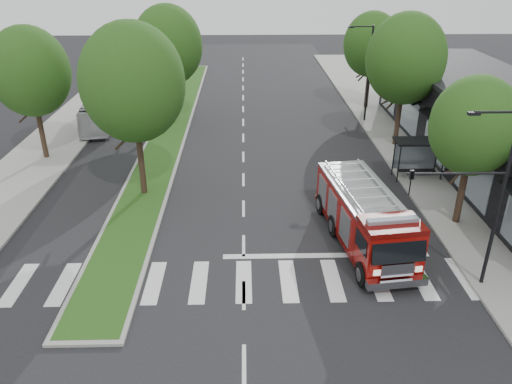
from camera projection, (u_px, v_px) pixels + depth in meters
ground at (244, 246)px, 25.02m from camera, size 140.00×140.00×0.00m
sidewalk_right at (425, 165)px, 34.25m from camera, size 5.00×80.00×0.15m
sidewalk_left at (29, 169)px, 33.66m from camera, size 5.00×80.00×0.15m
median at (170, 130)px, 41.05m from camera, size 3.00×50.00×0.15m
storefront_row at (497, 131)px, 33.30m from camera, size 8.00×30.00×5.00m
bus_shelter at (419, 148)px, 31.70m from camera, size 3.20×1.60×2.61m
tree_right_near at (474, 126)px, 24.67m from camera, size 4.40×4.40×8.05m
tree_right_mid at (406, 59)px, 35.04m from camera, size 5.60×5.60×9.72m
tree_right_far at (372, 44)px, 44.32m from camera, size 5.00×5.00×8.73m
tree_median_near at (133, 83)px, 27.31m from camera, size 5.80×5.80×10.16m
tree_median_far at (168, 45)px, 40.05m from camera, size 5.60×5.60×9.72m
tree_left_mid at (30, 72)px, 32.82m from camera, size 5.20×5.20×9.16m
streetlight_right_near at (481, 190)px, 20.04m from camera, size 4.08×0.22×8.00m
streetlight_right_far at (367, 70)px, 41.29m from camera, size 2.11×0.20×8.00m
fire_engine at (364, 217)px, 24.66m from camera, size 3.74×9.14×3.08m
city_bus at (101, 110)px, 41.93m from camera, size 3.21×9.43×2.57m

